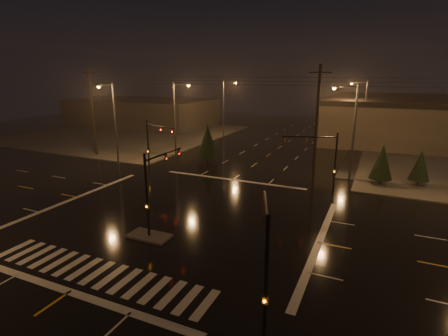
{
  "coord_description": "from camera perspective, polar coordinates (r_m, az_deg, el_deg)",
  "views": [
    {
      "loc": [
        13.97,
        -22.24,
        11.07
      ],
      "look_at": [
        1.71,
        4.95,
        3.0
      ],
      "focal_mm": 28.0,
      "sensor_mm": 36.0,
      "label": 1
    }
  ],
  "objects": [
    {
      "name": "signal_mast_median",
      "position": [
        24.82,
        -11.3,
        -2.31
      ],
      "size": [
        0.25,
        4.59,
        6.0
      ],
      "color": "black",
      "rests_on": "ground"
    },
    {
      "name": "conifer_1",
      "position": [
        40.05,
        29.41,
        0.4
      ],
      "size": [
        1.96,
        1.96,
        3.76
      ],
      "color": "black",
      "rests_on": "ground"
    },
    {
      "name": "utility_pole_0",
      "position": [
        51.3,
        -20.66,
        8.66
      ],
      "size": [
        2.2,
        0.32,
        12.0
      ],
      "color": "black",
      "rests_on": "ground"
    },
    {
      "name": "signal_mast_se",
      "position": [
        14.97,
        6.81,
        -14.42
      ],
      "size": [
        1.55,
        3.87,
        6.0
      ],
      "color": "black",
      "rests_on": "ground"
    },
    {
      "name": "streetlight_3",
      "position": [
        38.7,
        20.04,
        6.41
      ],
      "size": [
        2.77,
        0.32,
        10.0
      ],
      "color": "#38383A",
      "rests_on": "ground"
    },
    {
      "name": "conifer_0",
      "position": [
        38.75,
        24.39,
        0.92
      ],
      "size": [
        2.25,
        2.25,
        4.21
      ],
      "color": "black",
      "rests_on": "ground"
    },
    {
      "name": "median_island",
      "position": [
        25.47,
        -12.09,
        -10.79
      ],
      "size": [
        3.0,
        1.6,
        0.15
      ],
      "primitive_type": "cube",
      "color": "#47453F",
      "rests_on": "ground"
    },
    {
      "name": "streetlight_1",
      "position": [
        47.74,
        -7.78,
        8.67
      ],
      "size": [
        2.77,
        0.32,
        10.0
      ],
      "color": "#38383A",
      "rests_on": "ground"
    },
    {
      "name": "stop_bar_near",
      "position": [
        21.07,
        -23.9,
        -17.98
      ],
      "size": [
        16.0,
        0.5,
        0.01
      ],
      "primitive_type": "cube",
      "color": "beige",
      "rests_on": "ground"
    },
    {
      "name": "commercial_block",
      "position": [
        81.2,
        -13.14,
        8.9
      ],
      "size": [
        30.0,
        18.0,
        5.6
      ],
      "primitive_type": "cube",
      "color": "#413D39",
      "rests_on": "ground"
    },
    {
      "name": "stop_bar_far",
      "position": [
        37.71,
        1.41,
        -1.93
      ],
      "size": [
        16.0,
        0.5,
        0.01
      ],
      "primitive_type": "cube",
      "color": "beige",
      "rests_on": "ground"
    },
    {
      "name": "sidewalk_nw",
      "position": [
        69.16,
        -15.68,
        5.42
      ],
      "size": [
        36.0,
        36.0,
        0.12
      ],
      "primitive_type": "cube",
      "color": "#47453F",
      "rests_on": "ground"
    },
    {
      "name": "streetlight_2",
      "position": [
        61.83,
        0.18,
        10.25
      ],
      "size": [
        2.77,
        0.32,
        10.0
      ],
      "color": "#38383A",
      "rests_on": "ground"
    },
    {
      "name": "utility_pole_1",
      "position": [
        37.05,
        14.89,
        6.98
      ],
      "size": [
        2.2,
        0.32,
        12.0
      ],
      "color": "black",
      "rests_on": "ground"
    },
    {
      "name": "streetlight_5",
      "position": [
        45.2,
        -17.65,
        7.74
      ],
      "size": [
        0.32,
        2.77,
        10.0
      ],
      "color": "#38383A",
      "rests_on": "ground"
    },
    {
      "name": "ground",
      "position": [
        28.5,
        -7.32,
        -7.85
      ],
      "size": [
        140.0,
        140.0,
        0.0
      ],
      "primitive_type": "plane",
      "color": "black",
      "rests_on": "ground"
    },
    {
      "name": "signal_mast_nw",
      "position": [
        40.64,
        -11.51,
        4.52
      ],
      "size": [
        4.84,
        1.86,
        6.0
      ],
      "color": "black",
      "rests_on": "ground"
    },
    {
      "name": "signal_mast_ne",
      "position": [
        33.48,
        16.01,
        1.99
      ],
      "size": [
        4.84,
        1.86,
        6.0
      ],
      "color": "black",
      "rests_on": "ground"
    },
    {
      "name": "crosswalk",
      "position": [
        22.2,
        -19.97,
        -15.75
      ],
      "size": [
        15.0,
        2.6,
        0.01
      ],
      "primitive_type": "cube",
      "color": "beige",
      "rests_on": "ground"
    },
    {
      "name": "streetlight_4",
      "position": [
        58.54,
        21.72,
        8.92
      ],
      "size": [
        2.77,
        0.32,
        10.0
      ],
      "color": "#38383A",
      "rests_on": "ground"
    },
    {
      "name": "conifer_3",
      "position": [
        44.76,
        -2.69,
        4.5
      ],
      "size": [
        2.71,
        2.71,
        4.94
      ],
      "color": "black",
      "rests_on": "ground"
    }
  ]
}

